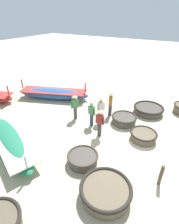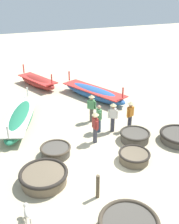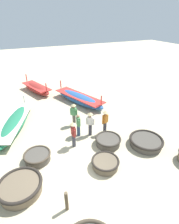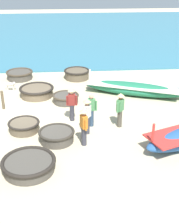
{
  "view_description": "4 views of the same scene",
  "coord_description": "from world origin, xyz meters",
  "px_view_note": "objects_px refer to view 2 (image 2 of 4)",
  "views": [
    {
      "loc": [
        -6.58,
        -1.31,
        6.05
      ],
      "look_at": [
        0.71,
        3.02,
        1.16
      ],
      "focal_mm": 28.0,
      "sensor_mm": 36.0,
      "label": 1
    },
    {
      "loc": [
        -4.5,
        -8.05,
        7.09
      ],
      "look_at": [
        0.87,
        3.85,
        0.91
      ],
      "focal_mm": 42.0,
      "sensor_mm": 36.0,
      "label": 2
    },
    {
      "loc": [
        -2.06,
        -5.57,
        6.87
      ],
      "look_at": [
        2.23,
        3.94,
        1.05
      ],
      "focal_mm": 28.0,
      "sensor_mm": 36.0,
      "label": 3
    },
    {
      "loc": [
        13.94,
        2.04,
        6.88
      ],
      "look_at": [
        2.01,
        2.94,
        1.16
      ],
      "focal_mm": 50.0,
      "sensor_mm": 36.0,
      "label": 4
    }
  ],
  "objects_px": {
    "coracle_front_right": "(134,156)",
    "fisherman_crouching": "(130,114)",
    "fisherman_hauling": "(99,118)",
    "fisherman_standing_left": "(113,115)",
    "coracle_far_right": "(179,137)",
    "coracle_front_left": "(44,177)",
    "dog": "(27,212)",
    "coracle_upturned": "(56,151)",
    "fisherman_by_coracle": "(95,125)",
    "long_boat_red_hull": "(94,93)",
    "long_boat_white_hull": "(37,82)",
    "coracle_nearest": "(135,136)",
    "fisherman_with_hat": "(92,106)",
    "long_boat_ochre_hull": "(20,118)",
    "mooring_post_mid_beach": "(98,186)"
  },
  "relations": [
    {
      "from": "fisherman_crouching",
      "to": "fisherman_by_coracle",
      "type": "relative_size",
      "value": 1.0
    },
    {
      "from": "coracle_front_left",
      "to": "dog",
      "type": "distance_m",
      "value": 1.89
    },
    {
      "from": "long_boat_ochre_hull",
      "to": "fisherman_hauling",
      "type": "xyz_separation_m",
      "value": [
        3.68,
        -2.73,
        0.48
      ]
    },
    {
      "from": "coracle_front_right",
      "to": "mooring_post_mid_beach",
      "type": "distance_m",
      "value": 2.83
    },
    {
      "from": "coracle_upturned",
      "to": "dog",
      "type": "xyz_separation_m",
      "value": [
        -2.02,
        -3.25,
        0.12
      ]
    },
    {
      "from": "dog",
      "to": "long_boat_red_hull",
      "type": "bearing_deg",
      "value": 53.38
    },
    {
      "from": "coracle_far_right",
      "to": "fisherman_standing_left",
      "type": "bearing_deg",
      "value": 138.44
    },
    {
      "from": "coracle_far_right",
      "to": "fisherman_crouching",
      "type": "relative_size",
      "value": 1.2
    },
    {
      "from": "fisherman_hauling",
      "to": "long_boat_ochre_hull",
      "type": "bearing_deg",
      "value": 143.4
    },
    {
      "from": "coracle_upturned",
      "to": "coracle_nearest",
      "type": "bearing_deg",
      "value": -5.74
    },
    {
      "from": "coracle_upturned",
      "to": "mooring_post_mid_beach",
      "type": "relative_size",
      "value": 1.44
    },
    {
      "from": "fisherman_by_coracle",
      "to": "coracle_front_right",
      "type": "bearing_deg",
      "value": -67.76
    },
    {
      "from": "long_boat_ochre_hull",
      "to": "mooring_post_mid_beach",
      "type": "bearing_deg",
      "value": -78.42
    },
    {
      "from": "coracle_nearest",
      "to": "fisherman_standing_left",
      "type": "distance_m",
      "value": 1.61
    },
    {
      "from": "fisherman_crouching",
      "to": "coracle_far_right",
      "type": "bearing_deg",
      "value": -52.08
    },
    {
      "from": "coracle_upturned",
      "to": "fisherman_hauling",
      "type": "distance_m",
      "value": 3.1
    },
    {
      "from": "coracle_upturned",
      "to": "coracle_front_left",
      "type": "relative_size",
      "value": 0.73
    },
    {
      "from": "fisherman_by_coracle",
      "to": "long_boat_red_hull",
      "type": "bearing_deg",
      "value": 65.67
    },
    {
      "from": "fisherman_hauling",
      "to": "fisherman_standing_left",
      "type": "relative_size",
      "value": 0.94
    },
    {
      "from": "long_boat_red_hull",
      "to": "fisherman_standing_left",
      "type": "xyz_separation_m",
      "value": [
        -1.09,
        -4.75,
        0.55
      ]
    },
    {
      "from": "coracle_upturned",
      "to": "dog",
      "type": "relative_size",
      "value": 2.1
    },
    {
      "from": "coracle_nearest",
      "to": "coracle_far_right",
      "type": "distance_m",
      "value": 2.27
    },
    {
      "from": "coracle_upturned",
      "to": "long_boat_white_hull",
      "type": "xyz_separation_m",
      "value": [
        1.59,
        9.69,
        0.15
      ]
    },
    {
      "from": "coracle_upturned",
      "to": "long_boat_red_hull",
      "type": "xyz_separation_m",
      "value": [
        4.61,
        5.68,
        0.16
      ]
    },
    {
      "from": "coracle_far_right",
      "to": "fisherman_by_coracle",
      "type": "bearing_deg",
      "value": 156.96
    },
    {
      "from": "fisherman_crouching",
      "to": "dog",
      "type": "relative_size",
      "value": 2.44
    },
    {
      "from": "long_boat_red_hull",
      "to": "long_boat_white_hull",
      "type": "height_order",
      "value": "long_boat_red_hull"
    },
    {
      "from": "coracle_nearest",
      "to": "coracle_far_right",
      "type": "bearing_deg",
      "value": -25.48
    },
    {
      "from": "dog",
      "to": "mooring_post_mid_beach",
      "type": "height_order",
      "value": "mooring_post_mid_beach"
    },
    {
      "from": "long_boat_red_hull",
      "to": "fisherman_with_hat",
      "type": "bearing_deg",
      "value": -116.96
    },
    {
      "from": "fisherman_crouching",
      "to": "fisherman_with_hat",
      "type": "height_order",
      "value": "same"
    },
    {
      "from": "coracle_nearest",
      "to": "fisherman_with_hat",
      "type": "height_order",
      "value": "fisherman_with_hat"
    },
    {
      "from": "coracle_far_right",
      "to": "dog",
      "type": "bearing_deg",
      "value": -167.13
    },
    {
      "from": "fisherman_hauling",
      "to": "dog",
      "type": "height_order",
      "value": "fisherman_hauling"
    },
    {
      "from": "dog",
      "to": "coracle_upturned",
      "type": "bearing_deg",
      "value": 58.1
    },
    {
      "from": "coracle_front_right",
      "to": "fisherman_crouching",
      "type": "xyz_separation_m",
      "value": [
        1.41,
        2.63,
        0.7
      ]
    },
    {
      "from": "coracle_nearest",
      "to": "fisherman_standing_left",
      "type": "height_order",
      "value": "fisherman_standing_left"
    },
    {
      "from": "coracle_upturned",
      "to": "coracle_front_right",
      "type": "relative_size",
      "value": 1.0
    },
    {
      "from": "fisherman_crouching",
      "to": "mooring_post_mid_beach",
      "type": "height_order",
      "value": "fisherman_crouching"
    },
    {
      "from": "coracle_front_left",
      "to": "mooring_post_mid_beach",
      "type": "xyz_separation_m",
      "value": [
        1.61,
        -1.6,
        0.2
      ]
    },
    {
      "from": "coracle_front_right",
      "to": "fisherman_crouching",
      "type": "distance_m",
      "value": 3.07
    },
    {
      "from": "coracle_nearest",
      "to": "coracle_front_right",
      "type": "xyz_separation_m",
      "value": [
        -1.01,
        -1.49,
        -0.02
      ]
    },
    {
      "from": "coracle_front_right",
      "to": "long_boat_white_hull",
      "type": "bearing_deg",
      "value": 97.31
    },
    {
      "from": "fisherman_crouching",
      "to": "fisherman_standing_left",
      "type": "distance_m",
      "value": 0.98
    },
    {
      "from": "coracle_upturned",
      "to": "long_boat_white_hull",
      "type": "distance_m",
      "value": 9.82
    },
    {
      "from": "coracle_nearest",
      "to": "fisherman_crouching",
      "type": "bearing_deg",
      "value": 70.84
    },
    {
      "from": "long_boat_white_hull",
      "to": "fisherman_with_hat",
      "type": "distance_m",
      "value": 7.37
    },
    {
      "from": "long_boat_white_hull",
      "to": "fisherman_standing_left",
      "type": "relative_size",
      "value": 2.59
    },
    {
      "from": "coracle_front_left",
      "to": "long_boat_ochre_hull",
      "type": "xyz_separation_m",
      "value": [
        0.14,
        5.55,
        0.06
      ]
    },
    {
      "from": "fisherman_hauling",
      "to": "fisherman_with_hat",
      "type": "xyz_separation_m",
      "value": [
        0.17,
        1.3,
        0.12
      ]
    }
  ]
}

